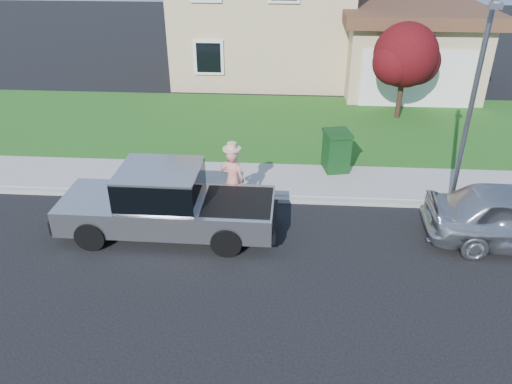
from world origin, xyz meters
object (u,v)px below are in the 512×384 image
at_px(ornamental_tree, 406,58).
at_px(trash_bin, 336,151).
at_px(street_lamp, 473,100).
at_px(woman, 233,179).
at_px(pickup_truck, 167,204).

bearing_deg(ornamental_tree, trash_bin, -119.63).
xyz_separation_m(trash_bin, street_lamp, (2.90, -2.06, 2.33)).
height_order(ornamental_tree, street_lamp, street_lamp).
distance_m(ornamental_tree, street_lamp, 6.98).
relative_size(woman, street_lamp, 0.36).
relative_size(pickup_truck, trash_bin, 4.37).
distance_m(woman, ornamental_tree, 9.31).
bearing_deg(ornamental_tree, pickup_truck, -130.14).
relative_size(pickup_truck, ornamental_tree, 1.49).
xyz_separation_m(pickup_truck, ornamental_tree, (7.13, 8.45, 1.58)).
height_order(woman, trash_bin, woman).
bearing_deg(trash_bin, pickup_truck, -152.72).
bearing_deg(pickup_truck, street_lamp, 12.29).
height_order(trash_bin, street_lamp, street_lamp).
distance_m(pickup_truck, street_lamp, 7.75).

